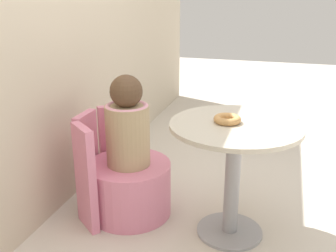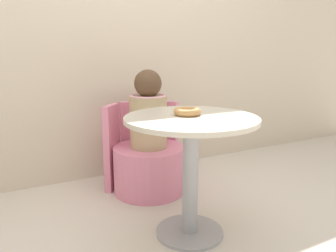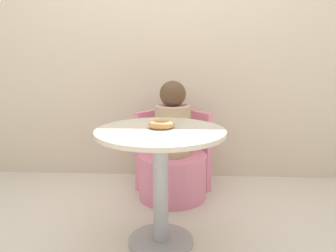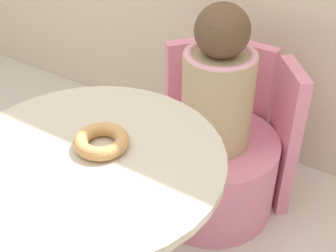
{
  "view_description": "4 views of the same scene",
  "coord_description": "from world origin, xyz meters",
  "px_view_note": "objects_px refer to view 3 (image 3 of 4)",
  "views": [
    {
      "loc": [
        -1.96,
        -0.24,
        1.37
      ],
      "look_at": [
        0.04,
        0.37,
        0.63
      ],
      "focal_mm": 42.0,
      "sensor_mm": 36.0,
      "label": 1
    },
    {
      "loc": [
        -0.85,
        -1.46,
        1.01
      ],
      "look_at": [
        0.1,
        0.34,
        0.56
      ],
      "focal_mm": 35.0,
      "sensor_mm": 36.0,
      "label": 2
    },
    {
      "loc": [
        0.19,
        -1.75,
        1.08
      ],
      "look_at": [
        0.08,
        0.32,
        0.63
      ],
      "focal_mm": 35.0,
      "sensor_mm": 36.0,
      "label": 3
    },
    {
      "loc": [
        0.74,
        -0.7,
        1.45
      ],
      "look_at": [
        0.07,
        0.34,
        0.58
      ],
      "focal_mm": 50.0,
      "sensor_mm": 36.0,
      "label": 4
    }
  ],
  "objects_px": {
    "round_table": "(160,160)",
    "tub_chair": "(172,176)",
    "donut": "(161,124)",
    "child_figure": "(173,122)"
  },
  "relations": [
    {
      "from": "round_table",
      "to": "donut",
      "type": "xyz_separation_m",
      "value": [
        0.0,
        0.05,
        0.2
      ]
    },
    {
      "from": "round_table",
      "to": "child_figure",
      "type": "height_order",
      "value": "child_figure"
    },
    {
      "from": "round_table",
      "to": "donut",
      "type": "height_order",
      "value": "donut"
    },
    {
      "from": "tub_chair",
      "to": "donut",
      "type": "height_order",
      "value": "donut"
    },
    {
      "from": "round_table",
      "to": "donut",
      "type": "relative_size",
      "value": 4.84
    },
    {
      "from": "round_table",
      "to": "tub_chair",
      "type": "height_order",
      "value": "round_table"
    },
    {
      "from": "tub_chair",
      "to": "child_figure",
      "type": "xyz_separation_m",
      "value": [
        0.0,
        0.0,
        0.42
      ]
    },
    {
      "from": "tub_chair",
      "to": "donut",
      "type": "xyz_separation_m",
      "value": [
        -0.04,
        -0.6,
        0.53
      ]
    },
    {
      "from": "child_figure",
      "to": "donut",
      "type": "distance_m",
      "value": 0.61
    },
    {
      "from": "round_table",
      "to": "child_figure",
      "type": "relative_size",
      "value": 1.29
    }
  ]
}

